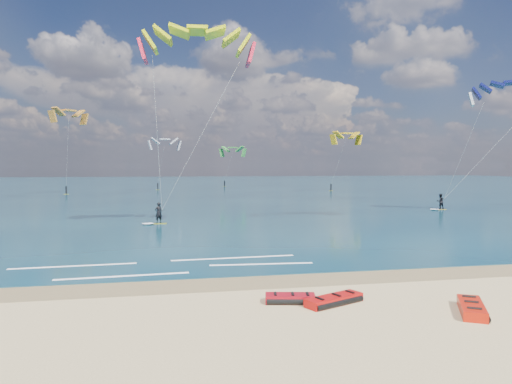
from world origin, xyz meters
TOP-DOWN VIEW (x-y plane):
  - ground at (0.00, 40.00)m, footprint 320.00×320.00m
  - wet_sand_strip at (0.00, 3.00)m, footprint 320.00×2.40m
  - sea at (0.00, 104.00)m, footprint 320.00×200.00m
  - packed_kite_left at (4.33, -0.57)m, footprint 2.66×1.88m
  - packed_kite_mid at (2.83, -0.10)m, footprint 2.13×1.36m
  - packed_kite_right at (8.54, -2.38)m, footprint 2.10×2.59m
  - kitesurfer_main at (-0.60, 21.45)m, footprint 10.78×5.76m
  - kitesurfer_far at (30.92, 27.86)m, footprint 10.64×8.64m
  - shoreline_foam at (-1.19, 6.81)m, footprint 14.77×3.62m
  - distant_kites at (-10.16, 75.81)m, footprint 83.96×40.15m

SIDE VIEW (x-z plane):
  - ground at x=0.00m, z-range 0.00..0.00m
  - packed_kite_left at x=4.33m, z-range -0.18..0.18m
  - packed_kite_mid at x=2.83m, z-range -0.18..0.18m
  - packed_kite_right at x=8.54m, z-range -0.20..0.20m
  - wet_sand_strip at x=0.00m, z-range 0.00..0.01m
  - sea at x=0.00m, z-range 0.00..0.04m
  - shoreline_foam at x=-1.19m, z-range 0.04..0.05m
  - distant_kites at x=-10.16m, z-range -1.40..12.80m
  - kitesurfer_far at x=30.92m, z-range 0.24..15.25m
  - kitesurfer_main at x=-0.60m, z-range 0.43..17.50m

